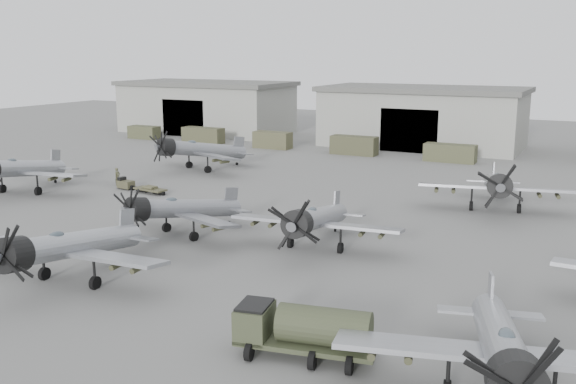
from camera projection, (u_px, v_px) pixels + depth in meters
name	position (u px, v px, depth m)	size (l,w,h in m)	color
ground	(155.00, 270.00, 40.87)	(220.00, 220.00, 0.00)	#585855
hangar_left	(206.00, 107.00, 110.73)	(29.00, 14.80, 8.70)	gray
hangar_center	(423.00, 117.00, 93.83)	(29.00, 14.80, 8.70)	gray
support_truck_0	(144.00, 132.00, 102.82)	(5.11, 2.20, 2.02)	#46482F
support_truck_1	(203.00, 135.00, 97.72)	(6.56, 2.20, 2.38)	#45452D
support_truck_2	(272.00, 140.00, 92.36)	(5.52, 2.20, 2.41)	#4B4A31
support_truck_3	(354.00, 145.00, 86.76)	(6.31, 2.20, 2.51)	#42422B
support_truck_4	(450.00, 153.00, 81.01)	(6.43, 2.20, 2.25)	#474930
aircraft_near_1	(65.00, 247.00, 37.84)	(12.94, 11.64, 5.17)	#A0A3A9
aircraft_near_2	(503.00, 350.00, 24.67)	(13.27, 11.94, 5.28)	#989AA0
aircraft_mid_0	(17.00, 169.00, 62.26)	(13.70, 12.33, 5.44)	#9A9DA3
aircraft_mid_1	(178.00, 209.00, 47.93)	(11.58, 10.43, 4.64)	gray
aircraft_mid_2	(315.00, 220.00, 44.48)	(12.31, 11.08, 4.89)	gray
aircraft_far_0	(197.00, 150.00, 74.77)	(13.26, 12.00, 5.39)	gray
aircraft_far_1	(497.00, 185.00, 55.31)	(13.33, 12.00, 5.30)	gray
fuel_tanker	(304.00, 328.00, 28.99)	(6.70, 3.78, 2.47)	#393F29
tug_trailer	(135.00, 186.00, 64.26)	(6.18, 1.93, 1.22)	#45432D
ground_crew	(117.00, 177.00, 66.73)	(0.67, 0.44, 1.84)	#4A4B31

